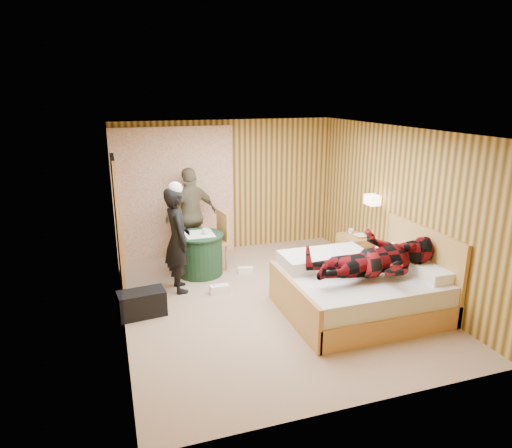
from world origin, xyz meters
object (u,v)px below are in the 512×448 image
object	(u,v)px
chair_near	(217,236)
man_at_table	(192,215)
nightstand	(353,250)
duffel_bag	(142,303)
round_table	(200,254)
chair_far	(191,233)
woman_standing	(178,240)
wall_lamp	(372,200)
bed	(363,289)
man_on_bed	(377,249)

from	to	relation	value
chair_near	man_at_table	xyz separation A→B (m)	(-0.34, 0.50, 0.27)
nightstand	duffel_bag	bearing A→B (deg)	-168.71
round_table	duffel_bag	distance (m)	1.64
chair_far	man_at_table	distance (m)	0.33
round_table	chair_far	distance (m)	0.66
duffel_bag	man_at_table	distance (m)	2.29
chair_far	man_at_table	bearing A→B (deg)	24.55
chair_near	round_table	bearing A→B (deg)	-71.23
chair_near	nightstand	bearing A→B (deg)	65.27
nightstand	woman_standing	distance (m)	3.14
duffel_bag	wall_lamp	bearing A→B (deg)	-1.52
chair_far	man_at_table	world-z (taller)	man_at_table
man_at_table	round_table	bearing A→B (deg)	70.76
bed	chair_far	distance (m)	3.32
round_table	chair_far	xyz separation A→B (m)	(-0.03, 0.64, 0.18)
duffel_bag	woman_standing	distance (m)	1.14
nightstand	duffel_bag	xyz separation A→B (m)	(-3.73, -0.74, -0.11)
nightstand	chair_far	world-z (taller)	chair_far
chair_far	duffel_bag	bearing A→B (deg)	-143.14
bed	chair_far	xyz separation A→B (m)	(-1.93, 2.70, 0.21)
chair_near	man_at_table	world-z (taller)	man_at_table
round_table	man_on_bed	bearing A→B (deg)	-49.87
round_table	chair_far	size ratio (longest dim) A/B	0.87
man_at_table	man_on_bed	size ratio (longest dim) A/B	0.97
wall_lamp	man_at_table	xyz separation A→B (m)	(-2.70, 1.58, -0.44)
round_table	man_at_table	world-z (taller)	man_at_table
nightstand	round_table	distance (m)	2.70
bed	man_at_table	bearing A→B (deg)	124.77
man_at_table	chair_far	bearing A→B (deg)	29.37
duffel_bag	man_on_bed	xyz separation A→B (m)	(3.00, -1.06, 0.83)
man_on_bed	nightstand	bearing A→B (deg)	67.95
nightstand	man_at_table	world-z (taller)	man_at_table
bed	man_on_bed	bearing A→B (deg)	-82.49
bed	woman_standing	xyz separation A→B (m)	(-2.34, 1.53, 0.49)
bed	round_table	bearing A→B (deg)	132.69
wall_lamp	duffel_bag	bearing A→B (deg)	-175.01
man_at_table	man_on_bed	world-z (taller)	man_on_bed
nightstand	man_on_bed	bearing A→B (deg)	-112.05
round_table	duffel_bag	size ratio (longest dim) A/B	1.27
wall_lamp	man_on_bed	world-z (taller)	man_on_bed
chair_far	round_table	bearing A→B (deg)	-111.06
nightstand	woman_standing	bearing A→B (deg)	-179.18
chair_far	chair_near	bearing A→B (deg)	-75.45
wall_lamp	round_table	world-z (taller)	wall_lamp
nightstand	bed	bearing A→B (deg)	-115.81
round_table	woman_standing	bearing A→B (deg)	-129.70
round_table	woman_standing	size ratio (longest dim) A/B	0.49
man_at_table	woman_standing	bearing A→B (deg)	50.74
chair_far	chair_near	xyz separation A→B (m)	(0.37, -0.46, 0.05)
duffel_bag	man_on_bed	world-z (taller)	man_on_bed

